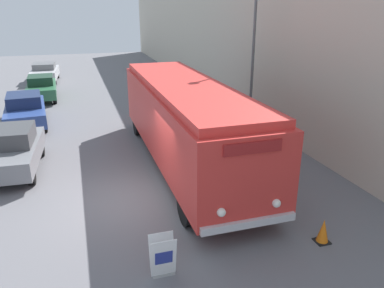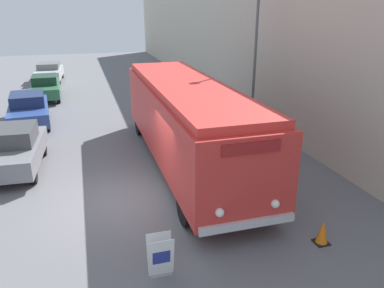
{
  "view_description": "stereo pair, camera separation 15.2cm",
  "coord_description": "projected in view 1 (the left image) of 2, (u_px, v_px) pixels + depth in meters",
  "views": [
    {
      "loc": [
        -1.26,
        -10.38,
        5.65
      ],
      "look_at": [
        1.83,
        -0.5,
        1.82
      ],
      "focal_mm": 35.0,
      "sensor_mm": 36.0,
      "label": 1
    },
    {
      "loc": [
        -1.11,
        -10.43,
        5.65
      ],
      "look_at": [
        1.83,
        -0.5,
        1.82
      ],
      "focal_mm": 35.0,
      "sensor_mm": 36.0,
      "label": 2
    }
  ],
  "objects": [
    {
      "name": "parked_car_far",
      "position": [
        41.0,
        87.0,
        23.89
      ],
      "size": [
        1.88,
        4.31,
        1.5
      ],
      "rotation": [
        0.0,
        0.0,
        0.03
      ],
      "color": "black",
      "rests_on": "ground_plane"
    },
    {
      "name": "parked_car_mid",
      "position": [
        25.0,
        110.0,
        18.66
      ],
      "size": [
        2.2,
        4.65,
        1.57
      ],
      "rotation": [
        0.0,
        0.0,
        0.08
      ],
      "color": "black",
      "rests_on": "ground_plane"
    },
    {
      "name": "parked_car_near",
      "position": [
        11.0,
        150.0,
        13.39
      ],
      "size": [
        2.1,
        4.12,
        1.6
      ],
      "rotation": [
        0.0,
        0.0,
        -0.05
      ],
      "color": "black",
      "rests_on": "ground_plane"
    },
    {
      "name": "ground_plane",
      "position": [
        131.0,
        200.0,
        11.61
      ],
      "size": [
        80.0,
        80.0,
        0.0
      ],
      "primitive_type": "plane",
      "color": "slate"
    },
    {
      "name": "traffic_cone",
      "position": [
        323.0,
        231.0,
        9.44
      ],
      "size": [
        0.36,
        0.36,
        0.64
      ],
      "color": "black",
      "rests_on": "ground_plane"
    },
    {
      "name": "vintage_bus",
      "position": [
        186.0,
        119.0,
        13.64
      ],
      "size": [
        2.65,
        10.97,
        3.12
      ],
      "color": "black",
      "rests_on": "ground_plane"
    },
    {
      "name": "streetlamp",
      "position": [
        254.0,
        29.0,
        15.81
      ],
      "size": [
        0.36,
        0.36,
        7.47
      ],
      "color": "#595E60",
      "rests_on": "ground_plane"
    },
    {
      "name": "sign_board",
      "position": [
        163.0,
        257.0,
        8.22
      ],
      "size": [
        0.56,
        0.37,
        0.98
      ],
      "color": "gray",
      "rests_on": "ground_plane"
    },
    {
      "name": "building_wall_right",
      "position": [
        233.0,
        39.0,
        21.32
      ],
      "size": [
        0.3,
        60.0,
        7.76
      ],
      "color": "beige",
      "rests_on": "ground_plane"
    },
    {
      "name": "parked_car_distant",
      "position": [
        45.0,
        72.0,
        29.58
      ],
      "size": [
        2.06,
        4.38,
        1.44
      ],
      "rotation": [
        0.0,
        0.0,
        -0.05
      ],
      "color": "black",
      "rests_on": "ground_plane"
    }
  ]
}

